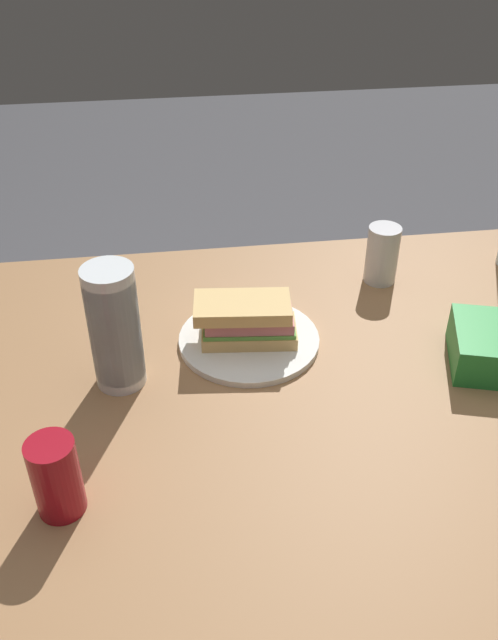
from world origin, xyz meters
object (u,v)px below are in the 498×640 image
plastic_cup_stack (115,328)px  soda_can_red (56,477)px  paper_plate (249,340)px  soda_can_silver (382,254)px  dining_table (285,437)px  sandwich (247,319)px

plastic_cup_stack → soda_can_red: bearing=73.7°
paper_plate → soda_can_silver: bearing=-149.5°
paper_plate → soda_can_silver: 0.35m
dining_table → soda_can_red: (0.35, 0.18, 0.15)m
plastic_cup_stack → soda_can_silver: (-0.53, -0.25, -0.05)m
soda_can_silver → plastic_cup_stack: bearing=25.5°
soda_can_red → plastic_cup_stack: (-0.08, -0.26, 0.05)m
dining_table → soda_can_silver: soda_can_silver is taller
dining_table → paper_plate: bearing=-75.6°
dining_table → paper_plate: paper_plate is taller
plastic_cup_stack → soda_can_silver: plastic_cup_stack is taller
paper_plate → soda_can_silver: (-0.30, -0.18, 0.06)m
soda_can_red → paper_plate: bearing=-132.2°
paper_plate → soda_can_silver: soda_can_silver is taller
sandwich → soda_can_silver: soda_can_silver is taller
dining_table → soda_can_red: soda_can_red is taller
paper_plate → dining_table: bearing=104.4°
dining_table → soda_can_silver: (-0.26, -0.33, 0.15)m
soda_can_silver → paper_plate: bearing=30.5°
dining_table → soda_can_silver: 0.45m
sandwich → plastic_cup_stack: plastic_cup_stack is taller
paper_plate → sandwich: bearing=20.7°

